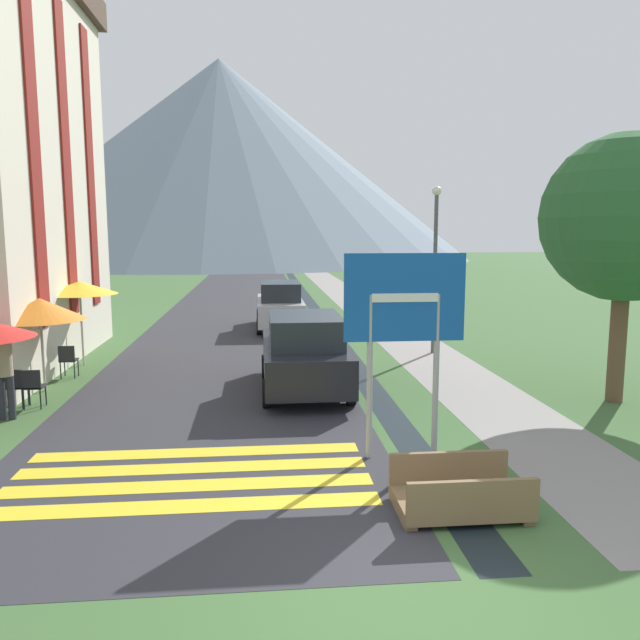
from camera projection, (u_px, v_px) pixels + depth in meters
The scene contains 19 objects.
ground_plane at pixel (294, 320), 26.35m from camera, with size 160.00×160.00×0.00m, color #3D6033.
road at pixel (241, 296), 35.96m from camera, with size 6.40×60.00×0.01m.
footpath at pixel (346, 295), 36.55m from camera, with size 2.20×60.00×0.01m.
drainage_channel at pixel (305, 295), 36.32m from camera, with size 0.60×60.00×0.00m.
crosswalk_marking at pixel (192, 476), 9.53m from camera, with size 5.44×2.54×0.01m.
mountain_distant at pixel (221, 160), 83.83m from camera, with size 66.12×66.12×26.23m.
road_sign at pixel (404, 320), 10.08m from camera, with size 1.98×0.11×3.38m.
footbridge at pixel (460, 496), 8.32m from camera, with size 1.70×1.10×0.65m.
parked_car_near at pixel (305, 353), 14.53m from camera, with size 1.99×4.33×1.82m.
parked_car_far at pixel (280, 305), 23.78m from camera, with size 1.80×4.38×1.82m.
cafe_chair_near_left at pixel (33, 385), 13.14m from camera, with size 0.40×0.40×0.85m.
cafe_chair_far_right at pixel (68, 358), 15.87m from camera, with size 0.40×0.40×0.85m.
cafe_chair_near_right at pixel (15, 385), 13.16m from camera, with size 0.40×0.40×0.85m.
cafe_umbrella_middle_orange at pixel (40, 309), 14.35m from camera, with size 2.03×2.03×2.20m.
cafe_umbrella_rear_yellow at pixel (80, 288), 17.14m from camera, with size 2.04×2.04×2.36m.
person_standing_terrace at pixel (4, 370), 12.29m from camera, with size 0.32×0.32×1.75m.
person_seated_far at pixel (8, 369), 13.81m from camera, with size 0.32×0.32×1.24m.
streetlamp at pixel (435, 255), 18.82m from camera, with size 0.28×0.28×5.05m.
tree_by_path at pixel (626, 219), 13.19m from camera, with size 3.57×3.57×5.79m.
Camera 1 is at (-1.43, -6.07, 3.73)m, focal length 35.00 mm.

